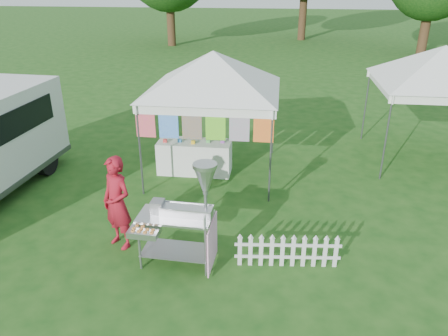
# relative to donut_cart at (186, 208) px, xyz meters

# --- Properties ---
(ground) EXTENTS (120.00, 120.00, 0.00)m
(ground) POSITION_rel_donut_cart_xyz_m (-0.12, 0.39, -1.11)
(ground) COLOR #1A4A15
(ground) RESTS_ON ground
(canopy_main) EXTENTS (4.24, 4.24, 3.45)m
(canopy_main) POSITION_rel_donut_cart_xyz_m (-0.12, 3.88, 1.87)
(canopy_main) COLOR #59595E
(canopy_main) RESTS_ON ground
(canopy_right) EXTENTS (4.24, 4.24, 3.45)m
(canopy_right) POSITION_rel_donut_cart_xyz_m (5.38, 5.38, 1.88)
(canopy_right) COLOR #59595E
(canopy_right) RESTS_ON ground
(donut_cart) EXTENTS (1.39, 0.89, 1.89)m
(donut_cart) POSITION_rel_donut_cart_xyz_m (0.00, 0.00, 0.00)
(donut_cart) COLOR gray
(donut_cart) RESTS_ON ground
(vendor) EXTENTS (0.76, 0.68, 1.74)m
(vendor) POSITION_rel_donut_cart_xyz_m (-1.35, 0.43, -0.24)
(vendor) COLOR maroon
(vendor) RESTS_ON ground
(picket_fence) EXTENTS (1.79, 0.20, 0.56)m
(picket_fence) POSITION_rel_donut_cart_xyz_m (1.68, 0.16, -0.83)
(picket_fence) COLOR silver
(picket_fence) RESTS_ON ground
(display_table) EXTENTS (1.80, 0.70, 0.81)m
(display_table) POSITION_rel_donut_cart_xyz_m (-0.60, 3.79, -0.71)
(display_table) COLOR white
(display_table) RESTS_ON ground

